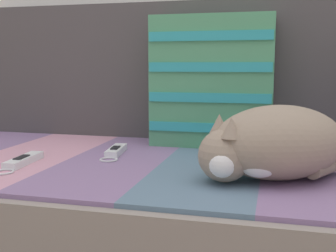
{
  "coord_description": "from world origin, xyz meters",
  "views": [
    {
      "loc": [
        0.15,
        -0.98,
        0.63
      ],
      "look_at": [
        -0.11,
        0.04,
        0.47
      ],
      "focal_mm": 45.0,
      "sensor_mm": 36.0,
      "label": 1
    }
  ],
  "objects_px": {
    "game_remote_near": "(22,161)",
    "game_remote_far": "(116,151)",
    "couch": "(212,228)",
    "sleeping_cat": "(271,145)",
    "throw_pillow_striped": "(212,82)"
  },
  "relations": [
    {
      "from": "couch",
      "to": "throw_pillow_striped",
      "type": "xyz_separation_m",
      "value": [
        -0.04,
        0.22,
        0.39
      ]
    },
    {
      "from": "sleeping_cat",
      "to": "game_remote_far",
      "type": "bearing_deg",
      "value": 158.98
    },
    {
      "from": "throw_pillow_striped",
      "to": "game_remote_far",
      "type": "distance_m",
      "value": 0.37
    },
    {
      "from": "couch",
      "to": "sleeping_cat",
      "type": "height_order",
      "value": "sleeping_cat"
    },
    {
      "from": "game_remote_near",
      "to": "game_remote_far",
      "type": "distance_m",
      "value": 0.26
    },
    {
      "from": "sleeping_cat",
      "to": "throw_pillow_striped",
      "type": "bearing_deg",
      "value": 116.87
    },
    {
      "from": "game_remote_near",
      "to": "game_remote_far",
      "type": "xyz_separation_m",
      "value": [
        0.19,
        0.18,
        -0.0
      ]
    },
    {
      "from": "couch",
      "to": "game_remote_far",
      "type": "xyz_separation_m",
      "value": [
        -0.28,
        0.01,
        0.2
      ]
    },
    {
      "from": "couch",
      "to": "game_remote_near",
      "type": "height_order",
      "value": "game_remote_near"
    },
    {
      "from": "sleeping_cat",
      "to": "game_remote_near",
      "type": "height_order",
      "value": "sleeping_cat"
    },
    {
      "from": "throw_pillow_striped",
      "to": "game_remote_far",
      "type": "xyz_separation_m",
      "value": [
        -0.24,
        -0.21,
        -0.19
      ]
    },
    {
      "from": "couch",
      "to": "sleeping_cat",
      "type": "bearing_deg",
      "value": -46.3
    },
    {
      "from": "throw_pillow_striped",
      "to": "game_remote_far",
      "type": "height_order",
      "value": "throw_pillow_striped"
    },
    {
      "from": "throw_pillow_striped",
      "to": "sleeping_cat",
      "type": "distance_m",
      "value": 0.43
    },
    {
      "from": "couch",
      "to": "game_remote_far",
      "type": "bearing_deg",
      "value": 177.95
    }
  ]
}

